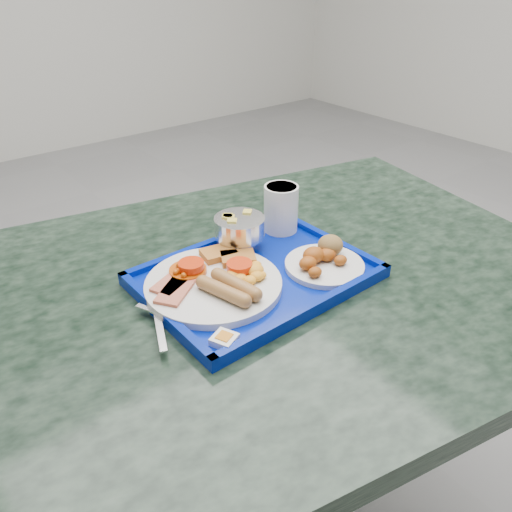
{
  "coord_description": "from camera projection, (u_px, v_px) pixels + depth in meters",
  "views": [
    {
      "loc": [
        -1.06,
        -1.13,
        1.36
      ],
      "look_at": [
        -0.57,
        -0.51,
        0.89
      ],
      "focal_mm": 35.0,
      "sensor_mm": 36.0,
      "label": 1
    }
  ],
  "objects": [
    {
      "name": "juice_cup",
      "position": [
        281.0,
        207.0,
        1.07
      ],
      "size": [
        0.07,
        0.07,
        0.1
      ],
      "color": "white",
      "rests_on": "tray"
    },
    {
      "name": "table",
      "position": [
        244.0,
        367.0,
        1.05
      ],
      "size": [
        1.49,
        1.14,
        0.83
      ],
      "rotation": [
        0.0,
        0.0,
        -0.2
      ],
      "color": "slate",
      "rests_on": "floor"
    },
    {
      "name": "floor",
      "position": [
        289.0,
        348.0,
        2.02
      ],
      "size": [
        6.0,
        6.0,
        0.0
      ],
      "primitive_type": "plane",
      "color": "gray",
      "rests_on": "ground"
    },
    {
      "name": "jam_packet",
      "position": [
        224.0,
        339.0,
        0.77
      ],
      "size": [
        0.05,
        0.05,
        0.01
      ],
      "rotation": [
        0.0,
        0.0,
        0.41
      ],
      "color": "white",
      "rests_on": "tray"
    },
    {
      "name": "main_plate",
      "position": [
        216.0,
        280.0,
        0.9
      ],
      "size": [
        0.25,
        0.25,
        0.04
      ],
      "rotation": [
        0.0,
        0.0,
        0.11
      ],
      "color": "silver",
      "rests_on": "tray"
    },
    {
      "name": "spoon",
      "position": [
        162.0,
        295.0,
        0.88
      ],
      "size": [
        0.08,
        0.16,
        0.01
      ],
      "rotation": [
        0.0,
        0.0,
        0.41
      ],
      "color": "silver",
      "rests_on": "tray"
    },
    {
      "name": "bread_plate",
      "position": [
        324.0,
        259.0,
        0.96
      ],
      "size": [
        0.15,
        0.15,
        0.05
      ],
      "rotation": [
        0.0,
        0.0,
        0.31
      ],
      "color": "silver",
      "rests_on": "tray"
    },
    {
      "name": "knife",
      "position": [
        158.0,
        319.0,
        0.82
      ],
      "size": [
        0.07,
        0.16,
        0.0
      ],
      "primitive_type": "cube",
      "rotation": [
        0.0,
        0.0,
        -0.4
      ],
      "color": "silver",
      "rests_on": "tray"
    },
    {
      "name": "fruit_bowl",
      "position": [
        239.0,
        228.0,
        1.01
      ],
      "size": [
        0.1,
        0.1,
        0.07
      ],
      "color": "silver",
      "rests_on": "tray"
    },
    {
      "name": "tray",
      "position": [
        256.0,
        277.0,
        0.95
      ],
      "size": [
        0.42,
        0.31,
        0.03
      ],
      "rotation": [
        0.0,
        0.0,
        0.01
      ],
      "color": "#031B97",
      "rests_on": "table"
    }
  ]
}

